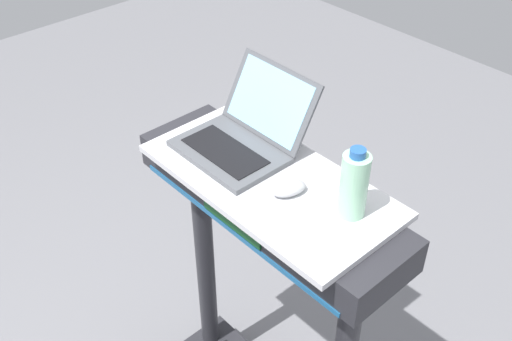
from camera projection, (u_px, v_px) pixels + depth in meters
desk_board at (269, 180)px, 1.73m from camera, size 0.76×0.37×0.02m
laptop at (243, 135)px, 1.82m from camera, size 0.32×0.33×0.22m
computer_mouse at (289, 188)px, 1.66m from camera, size 0.09×0.11×0.03m
water_bottle at (354, 185)px, 1.55m from camera, size 0.07×0.07×0.21m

